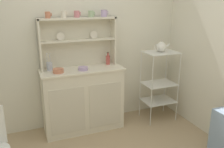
# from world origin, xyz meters

# --- Properties ---
(wall_back) EXTENTS (3.84, 0.05, 2.50)m
(wall_back) POSITION_xyz_m (0.00, 1.62, 1.25)
(wall_back) COLOR silver
(wall_back) RESTS_ON ground
(hutch_cabinet) EXTENTS (1.14, 0.45, 0.91)m
(hutch_cabinet) POSITION_xyz_m (0.02, 1.37, 0.47)
(hutch_cabinet) COLOR silver
(hutch_cabinet) RESTS_ON ground
(hutch_shelf_unit) EXTENTS (1.06, 0.18, 0.68)m
(hutch_shelf_unit) POSITION_xyz_m (0.02, 1.53, 1.31)
(hutch_shelf_unit) COLOR beige
(hutch_shelf_unit) RESTS_ON hutch_cabinet
(bakers_rack) EXTENTS (0.48, 0.37, 1.08)m
(bakers_rack) POSITION_xyz_m (1.20, 1.24, 0.67)
(bakers_rack) COLOR silver
(bakers_rack) RESTS_ON ground
(cup_terracotta_0) EXTENTS (0.08, 0.07, 0.08)m
(cup_terracotta_0) POSITION_xyz_m (-0.37, 1.49, 1.64)
(cup_terracotta_0) COLOR #C67556
(cup_terracotta_0) RESTS_ON hutch_shelf_unit
(cup_cream_1) EXTENTS (0.08, 0.07, 0.09)m
(cup_cream_1) POSITION_xyz_m (-0.16, 1.49, 1.64)
(cup_cream_1) COLOR silver
(cup_cream_1) RESTS_ON hutch_shelf_unit
(cup_rose_2) EXTENTS (0.09, 0.07, 0.09)m
(cup_rose_2) POSITION_xyz_m (0.01, 1.49, 1.64)
(cup_rose_2) COLOR #D17A84
(cup_rose_2) RESTS_ON hutch_shelf_unit
(cup_sage_3) EXTENTS (0.09, 0.08, 0.09)m
(cup_sage_3) POSITION_xyz_m (0.21, 1.49, 1.64)
(cup_sage_3) COLOR #9EB78E
(cup_sage_3) RESTS_ON hutch_shelf_unit
(cup_lilac_4) EXTENTS (0.10, 0.08, 0.09)m
(cup_lilac_4) POSITION_xyz_m (0.40, 1.49, 1.64)
(cup_lilac_4) COLOR #B79ECC
(cup_lilac_4) RESTS_ON hutch_shelf_unit
(bowl_mixing_large) EXTENTS (0.14, 0.14, 0.05)m
(bowl_mixing_large) POSITION_xyz_m (-0.31, 1.29, 0.94)
(bowl_mixing_large) COLOR #C67556
(bowl_mixing_large) RESTS_ON hutch_cabinet
(bowl_floral_medium) EXTENTS (0.13, 0.13, 0.05)m
(bowl_floral_medium) POSITION_xyz_m (0.02, 1.29, 0.93)
(bowl_floral_medium) COLOR #B79ECC
(bowl_floral_medium) RESTS_ON hutch_cabinet
(jam_bottle) EXTENTS (0.06, 0.06, 0.18)m
(jam_bottle) POSITION_xyz_m (0.44, 1.45, 0.98)
(jam_bottle) COLOR #B74C47
(jam_bottle) RESTS_ON hutch_cabinet
(utensil_jar) EXTENTS (0.08, 0.08, 0.24)m
(utensil_jar) POSITION_xyz_m (-0.40, 1.45, 0.97)
(utensil_jar) COLOR #B2B7C6
(utensil_jar) RESTS_ON hutch_cabinet
(porcelain_teapot) EXTENTS (0.24, 0.15, 0.17)m
(porcelain_teapot) POSITION_xyz_m (1.20, 1.24, 1.15)
(porcelain_teapot) COLOR white
(porcelain_teapot) RESTS_ON bakers_rack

